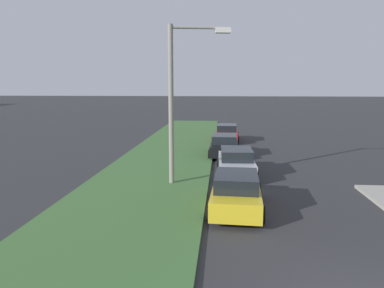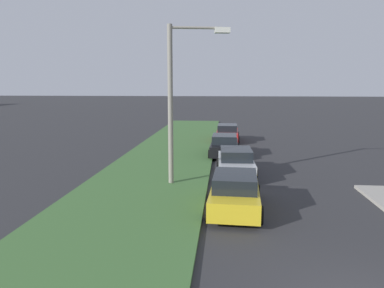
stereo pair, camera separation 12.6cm
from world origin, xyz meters
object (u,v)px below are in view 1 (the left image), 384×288
Objects in this scene: parked_car_silver at (236,162)px; parked_car_red at (227,133)px; parked_car_yellow at (236,192)px; parked_car_black at (224,145)px; streetlight at (179,94)px.

parked_car_silver is 1.00× the size of parked_car_red.
parked_car_red is (17.09, 0.19, 0.00)m from parked_car_yellow.
parked_car_red is at bearing -0.68° from parked_car_black.
parked_car_red is 14.49m from streetlight.
parked_car_yellow is 1.01× the size of parked_car_red.
parked_car_silver and parked_car_black have the same top height.
streetlight reaches higher than parked_car_black.
parked_car_red is 0.58× the size of streetlight.
parked_car_black is (10.68, 0.42, 0.00)m from parked_car_yellow.
parked_car_red is at bearing 3.49° from parked_car_yellow.
streetlight is (3.28, 2.63, 3.67)m from parked_car_yellow.
parked_car_silver is at bearing 0.89° from parked_car_yellow.
parked_car_black is 1.00× the size of parked_car_red.
streetlight is at bearing 164.78° from parked_car_black.
parked_car_yellow is 5.58m from streetlight.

